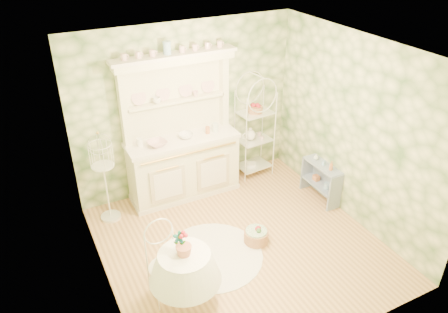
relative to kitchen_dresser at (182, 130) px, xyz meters
name	(u,v)px	position (x,y,z in m)	size (l,w,h in m)	color
floor	(240,244)	(0.20, -1.52, -1.15)	(3.60, 3.60, 0.00)	tan
ceiling	(245,53)	(0.20, -1.52, 1.56)	(3.60, 3.60, 0.00)	white
wall_left	(96,198)	(-1.60, -1.52, 0.21)	(3.60, 3.60, 0.00)	beige
wall_right	(355,131)	(2.00, -1.52, 0.21)	(3.60, 3.60, 0.00)	beige
wall_back	(186,109)	(0.20, 0.28, 0.21)	(3.60, 3.60, 0.00)	beige
wall_front	(337,247)	(0.20, -3.32, 0.21)	(3.60, 3.60, 0.00)	beige
kitchen_dresser	(182,130)	(0.00, 0.00, 0.00)	(1.87, 0.61, 2.29)	white
bakers_rack	(255,126)	(1.32, 0.05, -0.24)	(0.56, 0.40, 1.80)	white
side_shelf	(321,182)	(1.88, -1.10, -0.85)	(0.25, 0.68, 0.58)	#8090AD
round_table	(186,279)	(-0.85, -2.10, -0.81)	(0.60, 0.60, 0.66)	white
cafe_chair	(166,267)	(-1.02, -1.93, -0.69)	(0.42, 0.42, 0.92)	white
birdcage_stand	(105,178)	(-1.25, -0.11, -0.45)	(0.33, 0.33, 1.40)	white
floor_basket	(256,236)	(0.42, -1.57, -1.05)	(0.30, 0.30, 0.19)	#B07A53
lace_rug	(212,255)	(-0.25, -1.55, -1.14)	(1.37, 1.37, 0.01)	white
bowl_floral	(157,145)	(-0.42, -0.05, -0.13)	(0.28, 0.28, 0.07)	white
bowl_white	(186,137)	(0.06, -0.01, -0.13)	(0.22, 0.22, 0.07)	white
cup_left	(157,101)	(-0.30, 0.16, 0.47)	(0.12, 0.12, 0.10)	white
cup_right	(196,94)	(0.31, 0.16, 0.47)	(0.09, 0.09, 0.08)	white
potted_geranium	(180,243)	(-0.87, -2.06, -0.30)	(0.14, 0.10, 0.27)	#3F7238
bottle_amber	(331,166)	(1.88, -1.28, -0.46)	(0.06, 0.06, 0.15)	#B86C3D
bottle_blue	(324,163)	(1.88, -1.11, -0.49)	(0.05, 0.05, 0.10)	#89B4D5
bottle_glass	(316,158)	(1.88, -0.92, -0.50)	(0.08, 0.08, 0.10)	silver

